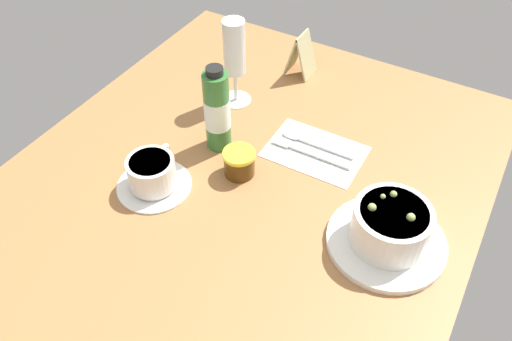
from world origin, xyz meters
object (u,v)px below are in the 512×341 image
Objects in this scene: cutlery_setting at (313,150)px; porridge_bowl at (390,229)px; coffee_cup at (152,175)px; sauce_bottle_green at (217,111)px; menu_card at (301,54)px; wine_glass at (234,52)px; jam_jar at (239,163)px.

porridge_bowl is at bearing -125.92° from cutlery_setting.
sauce_bottle_green is (15.65, -4.10, 5.42)cm from coffee_cup.
menu_card reaches higher than cutlery_setting.
porridge_bowl reaches higher than cutlery_setting.
porridge_bowl is at bearing -100.74° from sauce_bottle_green.
wine_glass reaches higher than menu_card.
porridge_bowl is 1.94× the size of menu_card.
wine_glass is 15.20cm from sauce_bottle_green.
menu_card is at bearing 7.83° from jam_jar.
coffee_cup is 31.01cm from wine_glass.
menu_card is (30.40, -2.81, -3.43)cm from sauce_bottle_green.
porridge_bowl is 3.27× the size of jam_jar.
cutlery_setting is 27.45cm from menu_card.
porridge_bowl is 1.09× the size of sauce_bottle_green.
sauce_bottle_green is at bearing -161.59° from wine_glass.
jam_jar is (2.22, 29.68, -1.35)cm from porridge_bowl.
cutlery_setting is 1.04× the size of sauce_bottle_green.
cutlery_setting is (14.60, 20.15, -3.73)cm from porridge_bowl.
wine_glass is at bearing 33.13° from jam_jar.
cutlery_setting is at bearing -66.38° from sauce_bottle_green.
jam_jar is at bearing -146.87° from wine_glass.
jam_jar reaches higher than cutlery_setting.
wine_glass reaches higher than cutlery_setting.
cutlery_setting is at bearing -147.86° from menu_card.
cutlery_setting is 15.80cm from jam_jar.
porridge_bowl is 1.41× the size of coffee_cup.
menu_card is at bearing -5.28° from sauce_bottle_green.
sauce_bottle_green reaches higher than cutlery_setting.
menu_card is at bearing -24.52° from wine_glass.
jam_jar is (-12.37, 9.53, 2.38)cm from cutlery_setting.
coffee_cup reaches higher than cutlery_setting.
porridge_bowl is at bearing -94.28° from jam_jar.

